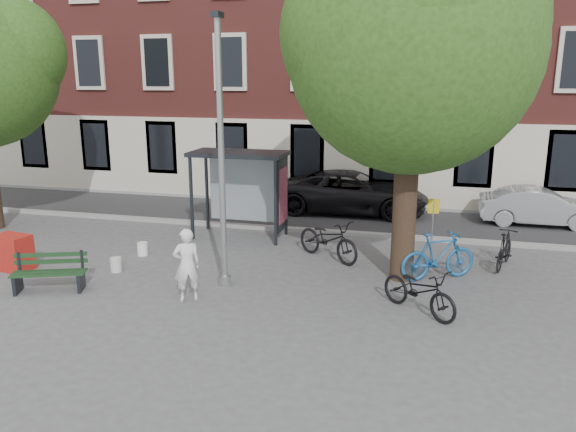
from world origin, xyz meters
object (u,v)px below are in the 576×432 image
Objects in this scene: notice_sign at (433,218)px; bike_d at (504,249)px; bus_shelter at (253,175)px; bike_b at (438,256)px; red_stand at (13,252)px; lamppost at (222,169)px; bike_c at (419,290)px; bench at (50,274)px; car_dark at (352,192)px; bike_a at (328,239)px; car_silver at (539,207)px; painter at (187,265)px.

bike_d is at bearing -10.54° from notice_sign.
bus_shelter reaches higher than bike_b.
bike_b is at bearing 10.49° from red_stand.
notice_sign is (4.68, 3.01, -1.59)m from lamppost.
bus_shelter reaches higher than bike_c.
car_dark reaches higher than bench.
bike_a is 0.40× the size of car_dark.
car_silver is (3.62, 8.25, 0.12)m from bike_c.
painter is 6.56m from notice_sign.
painter is at bearing -151.23° from notice_sign.
lamppost is 3.11× the size of bike_b.
notice_sign is (-0.17, 1.35, 0.60)m from bike_b.
car_silver is 4.16× the size of red_stand.
painter reaches higher than bike_b.
bike_d is at bearing 8.77° from bike_c.
bench is at bearing 40.08° from bike_d.
painter reaches higher than car_dark.
bus_shelter reaches higher than bench.
car_dark is at bearing 56.12° from bike_c.
bench is at bearing -120.39° from bus_shelter.
painter is 5.96m from bike_b.
notice_sign is (-3.40, -4.75, 0.58)m from car_silver.
car_dark is at bearing -5.59° from bike_b.
bus_shelter is at bearing 158.88° from notice_sign.
lamppost is at bearing 133.80° from car_silver.
notice_sign is (2.80, -5.01, 0.45)m from car_dark.
bike_c is at bearing 156.27° from car_silver.
bike_a is at bearing -179.38° from notice_sign.
bike_a reaches higher than red_stand.
bike_c is 1.12× the size of notice_sign.
bike_d is (1.65, 1.31, -0.10)m from bike_b.
painter is 0.96× the size of bench.
bike_a is at bearing 12.74° from bench.
red_stand is at bearing -40.11° from painter.
red_stand is (-5.00, -4.38, -1.47)m from bus_shelter.
bus_shelter is 1.75× the size of bike_d.
lamppost is 1.63× the size of car_silver.
notice_sign reaches higher than red_stand.
car_silver is at bearing -14.98° from bike_a.
notice_sign reaches higher than car_dark.
lamppost reaches higher than red_stand.
painter reaches higher than red_stand.
bus_shelter reaches higher than bike_d.
car_silver is at bearing 22.83° from bus_shelter.
painter is at bearing -8.47° from red_stand.
bike_b is 2.19m from bike_c.
painter reaches higher than bike_a.
car_dark is (1.87, 8.02, -2.04)m from lamppost.
bench is at bearing 134.76° from bike_c.
painter is 4.97m from bike_c.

